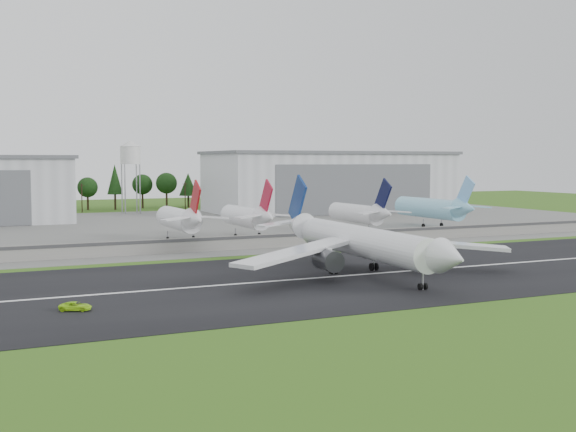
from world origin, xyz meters
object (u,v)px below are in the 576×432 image
main_airliner (364,249)px  parked_jet_red_b (249,217)px  parked_jet_red_a (182,219)px  parked_jet_skyblue (435,208)px  parked_jet_navy (362,213)px  ground_vehicle (75,306)px

main_airliner → parked_jet_red_b: bearing=-90.8°
parked_jet_red_a → parked_jet_skyblue: (83.98, 5.04, 0.26)m
parked_jet_red_a → parked_jet_skyblue: 84.13m
parked_jet_red_a → parked_jet_navy: size_ratio=1.00×
main_airliner → parked_jet_skyblue: bearing=-131.3°
ground_vehicle → main_airliner: bearing=-53.8°
parked_jet_red_b → main_airliner: bearing=-93.2°
parked_jet_red_a → parked_jet_navy: bearing=-0.0°
parked_jet_navy → main_airliner: bearing=-120.2°
main_airliner → parked_jet_skyblue: 99.65m
ground_vehicle → parked_jet_skyblue: (122.40, 82.84, 5.69)m
ground_vehicle → parked_jet_navy: 120.96m
ground_vehicle → parked_jet_navy: parked_jet_navy is taller
parked_jet_navy → ground_vehicle: bearing=-139.9°
main_airliner → parked_jet_red_a: 68.70m
parked_jet_red_b → parked_jet_red_a: bearing=180.0°
ground_vehicle → parked_jet_navy: bearing=-25.1°
parked_jet_red_b → parked_jet_navy: parked_jet_red_b is taller
parked_jet_red_a → ground_vehicle: bearing=-116.3°
ground_vehicle → parked_jet_red_a: size_ratio=0.14×
parked_jet_red_a → parked_jet_skyblue: bearing=3.4°
ground_vehicle → parked_jet_red_b: parked_jet_red_b is taller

